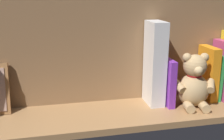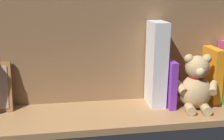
{
  "view_description": "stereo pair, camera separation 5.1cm",
  "coord_description": "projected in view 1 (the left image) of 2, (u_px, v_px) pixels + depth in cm",
  "views": [
    {
      "loc": [
        17.34,
        81.84,
        38.91
      ],
      "look_at": [
        0.0,
        0.0,
        14.4
      ],
      "focal_mm": 43.14,
      "sensor_mm": 36.0,
      "label": 1
    },
    {
      "loc": [
        12.29,
        82.75,
        38.91
      ],
      "look_at": [
        0.0,
        0.0,
        14.4
      ],
      "focal_mm": 43.14,
      "sensor_mm": 36.0,
      "label": 2
    }
  ],
  "objects": [
    {
      "name": "ground_plane",
      "position": [
        112.0,
        114.0,
        0.92
      ],
      "size": [
        109.61,
        24.51,
        2.2
      ],
      "primitive_type": "cube",
      "color": "#A87A4C"
    },
    {
      "name": "book_5",
      "position": [
        166.0,
        81.0,
        0.96
      ],
      "size": [
        2.41,
        12.14,
        16.59
      ],
      "primitive_type": "cube",
      "rotation": [
        0.0,
        0.01,
        0.0
      ],
      "color": "purple",
      "rests_on": "ground_plane"
    },
    {
      "name": "book_2",
      "position": [
        222.0,
        70.0,
        1.0
      ],
      "size": [
        2.55,
        10.98,
        21.74
      ],
      "primitive_type": "cube",
      "color": "#B23F72",
      "rests_on": "ground_plane"
    },
    {
      "name": "teddy_bear",
      "position": [
        194.0,
        83.0,
        0.93
      ],
      "size": [
        15.23,
        13.37,
        19.01
      ],
      "rotation": [
        0.0,
        0.0,
        -0.16
      ],
      "color": "tan",
      "rests_on": "ground_plane"
    },
    {
      "name": "dictionary_thick_white",
      "position": [
        155.0,
        64.0,
        0.94
      ],
      "size": [
        5.15,
        10.2,
        29.38
      ],
      "primitive_type": "cube",
      "color": "white",
      "rests_on": "ground_plane"
    },
    {
      "name": "shelf_back_panel",
      "position": [
        106.0,
        48.0,
        0.95
      ],
      "size": [
        109.61,
        1.5,
        39.01
      ],
      "primitive_type": "cube",
      "color": "olive",
      "rests_on": "ground_plane"
    },
    {
      "name": "book_3",
      "position": [
        214.0,
        76.0,
        1.0
      ],
      "size": [
        1.59,
        10.01,
        16.99
      ],
      "primitive_type": "cube",
      "rotation": [
        0.0,
        -0.01,
        0.0
      ],
      "color": "green",
      "rests_on": "ground_plane"
    },
    {
      "name": "book_4",
      "position": [
        208.0,
        73.0,
        0.99
      ],
      "size": [
        3.62,
        10.5,
        19.87
      ],
      "primitive_type": "cube",
      "rotation": [
        0.0,
        0.03,
        0.0
      ],
      "color": "orange",
      "rests_on": "ground_plane"
    }
  ]
}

